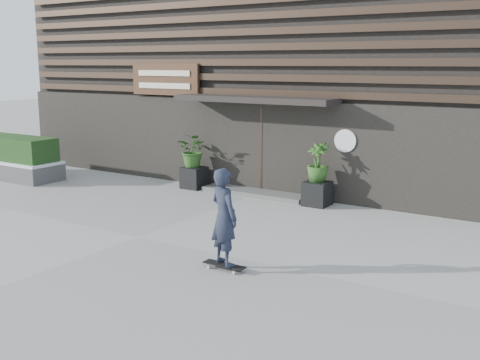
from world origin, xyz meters
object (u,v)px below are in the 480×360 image
Objects in this scene: planter_pot_right at (317,194)px; raised_bed at (12,169)px; planter_pot_left at (194,178)px; skateboarder at (224,217)px.

raised_bed is (-9.50, -1.76, -0.05)m from planter_pot_right.
raised_bed is (-5.70, -1.76, -0.05)m from planter_pot_left.
planter_pot_left is 5.97m from raised_bed.
planter_pot_right is 5.10m from skateboarder.
skateboarder is at bearing -82.79° from planter_pot_right.
raised_bed is at bearing 162.18° from skateboarder.
planter_pot_left and planter_pot_right have the same top height.
planter_pot_left is at bearing 131.45° from skateboarder.
skateboarder is (4.43, -5.02, 0.62)m from planter_pot_left.
skateboarder is (0.63, -5.02, 0.62)m from planter_pot_right.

